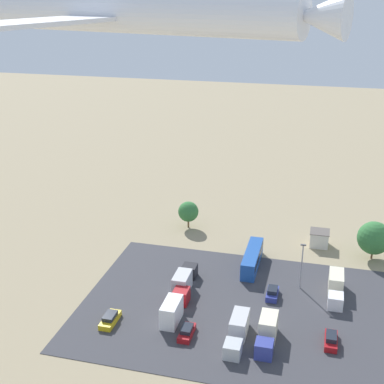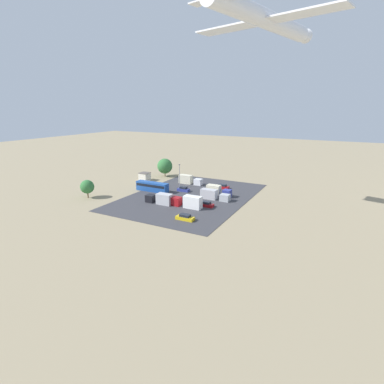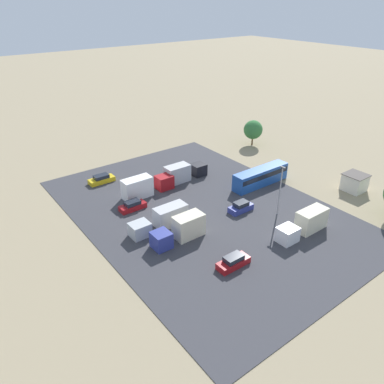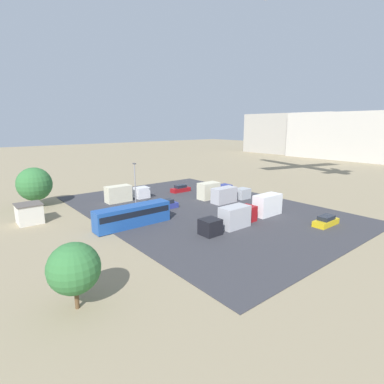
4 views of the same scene
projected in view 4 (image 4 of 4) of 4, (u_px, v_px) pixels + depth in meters
name	position (u px, v px, depth m)	size (l,w,h in m)	color
ground_plane	(150.00, 220.00, 47.82)	(400.00, 400.00, 0.00)	gray
parking_lot_surface	(201.00, 209.00, 54.41)	(51.22, 35.85, 0.08)	#38383D
shed_building	(29.00, 213.00, 46.28)	(3.73, 3.70, 3.10)	silver
bus	(133.00, 215.00, 44.75)	(2.51, 11.76, 3.13)	#1E4C9E
parked_car_0	(181.00, 189.00, 67.89)	(1.77, 4.55, 1.57)	maroon
parked_car_1	(326.00, 221.00, 45.25)	(1.90, 4.74, 1.48)	gold
parked_car_2	(167.00, 205.00, 54.34)	(1.82, 4.12, 1.63)	navy
parked_car_3	(262.00, 205.00, 54.49)	(1.79, 4.37, 1.48)	maroon
parked_truck_0	(228.00, 220.00, 43.36)	(2.45, 8.47, 3.17)	black
parked_truck_1	(125.00, 193.00, 59.80)	(2.36, 9.05, 3.19)	silver
parked_truck_2	(229.00, 195.00, 59.24)	(2.35, 9.24, 2.98)	#ADB2B7
parked_truck_3	(261.00, 207.00, 49.31)	(2.36, 9.41, 3.49)	maroon
parked_truck_4	(213.00, 191.00, 62.08)	(2.45, 8.04, 3.36)	navy
tree_near_shed	(74.00, 268.00, 24.19)	(4.28, 4.28, 5.75)	brown
tree_apron_mid	(34.00, 184.00, 54.96)	(6.16, 6.16, 7.38)	brown
light_pole_lot_centre	(135.00, 183.00, 54.26)	(0.90, 0.28, 8.18)	gray
horizon_terminal_block	(292.00, 134.00, 156.51)	(49.32, 19.48, 20.66)	#ADA89E
horizon_parking_garage	(348.00, 136.00, 132.66)	(49.59, 19.71, 20.35)	beige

